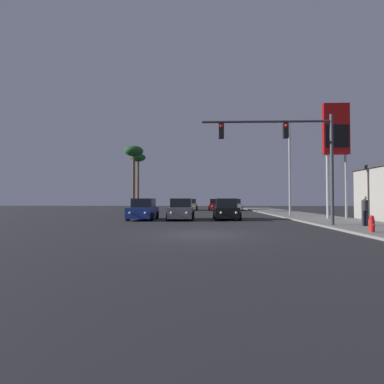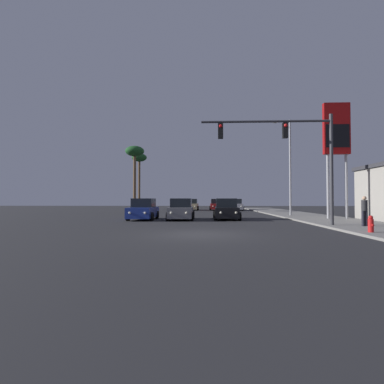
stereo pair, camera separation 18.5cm
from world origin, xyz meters
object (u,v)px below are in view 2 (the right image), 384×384
object	(u,v)px
car_tan	(192,205)
palm_tree_far	(139,161)
street_lamp	(289,162)
car_blue	(143,210)
palm_tree_mid	(135,155)
traffic_light_mast	(293,146)
gas_station_sign	(337,135)
fire_hydrant	(371,224)
car_red	(216,205)
pedestrian_on_sidewalk	(364,210)
car_grey	(181,210)
car_silver	(236,205)
car_black	(226,210)

from	to	relation	value
car_tan	palm_tree_far	bearing A→B (deg)	-19.82
palm_tree_far	street_lamp	bearing A→B (deg)	-46.39
car_blue	car_tan	size ratio (longest dim) A/B	1.00
car_tan	palm_tree_mid	bearing A→B (deg)	44.90
traffic_light_mast	gas_station_sign	xyz separation A→B (m)	(5.09, 5.86, 1.87)
car_tan	palm_tree_far	size ratio (longest dim) A/B	0.48
fire_hydrant	palm_tree_mid	distance (m)	29.78
car_red	pedestrian_on_sidewalk	xyz separation A→B (m)	(7.09, -27.65, 0.27)
palm_tree_mid	palm_tree_far	world-z (taller)	palm_tree_far
gas_station_sign	palm_tree_mid	size ratio (longest dim) A/B	1.07
car_blue	palm_tree_mid	world-z (taller)	palm_tree_mid
car_grey	car_blue	xyz separation A→B (m)	(-2.99, -0.14, 0.00)
car_blue	palm_tree_far	size ratio (longest dim) A/B	0.48
car_silver	traffic_light_mast	distance (m)	26.18
car_tan	car_grey	bearing A→B (deg)	91.73
car_silver	car_black	world-z (taller)	same
car_blue	pedestrian_on_sidewalk	xyz separation A→B (m)	(13.75, -6.53, 0.27)
traffic_light_mast	palm_tree_mid	distance (m)	24.65
car_red	pedestrian_on_sidewalk	world-z (taller)	pedestrian_on_sidewalk
car_red	street_lamp	xyz separation A→B (m)	(6.13, -16.27, 4.36)
pedestrian_on_sidewalk	palm_tree_far	world-z (taller)	palm_tree_far
car_tan	fire_hydrant	distance (m)	31.90
car_blue	palm_tree_far	world-z (taller)	palm_tree_far
car_tan	palm_tree_mid	xyz separation A→B (m)	(-7.03, -6.60, 6.56)
pedestrian_on_sidewalk	palm_tree_mid	distance (m)	28.05
car_grey	fire_hydrant	size ratio (longest dim) A/B	5.68
car_red	car_silver	bearing A→B (deg)	158.41
car_silver	car_blue	world-z (taller)	same
car_tan	street_lamp	world-z (taller)	street_lamp
car_tan	pedestrian_on_sidewalk	xyz separation A→B (m)	(10.77, -27.34, 0.27)
traffic_light_mast	fire_hydrant	bearing A→B (deg)	-58.72
fire_hydrant	gas_station_sign	bearing A→B (deg)	74.09
car_red	traffic_light_mast	world-z (taller)	traffic_light_mast
car_red	gas_station_sign	xyz separation A→B (m)	(8.47, -21.10, 5.86)
car_silver	car_red	size ratio (longest dim) A/B	1.00
car_tan	gas_station_sign	size ratio (longest dim) A/B	0.48
car_grey	car_blue	distance (m)	2.99
pedestrian_on_sidewalk	car_blue	bearing A→B (deg)	154.60
car_red	car_black	distance (m)	20.52
fire_hydrant	street_lamp	bearing A→B (deg)	88.33
car_grey	street_lamp	world-z (taller)	street_lamp
gas_station_sign	pedestrian_on_sidewalk	xyz separation A→B (m)	(-1.38, -6.54, -5.58)
traffic_light_mast	car_red	bearing A→B (deg)	97.15
street_lamp	pedestrian_on_sidewalk	distance (m)	12.13
car_silver	palm_tree_mid	world-z (taller)	palm_tree_mid
car_black	car_blue	size ratio (longest dim) A/B	1.00
car_blue	palm_tree_far	xyz separation A→B (m)	(-5.64, 24.21, 7.10)
car_red	palm_tree_far	distance (m)	14.54
car_silver	traffic_light_mast	xyz separation A→B (m)	(0.66, -25.87, 3.99)
pedestrian_on_sidewalk	car_grey	bearing A→B (deg)	148.20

